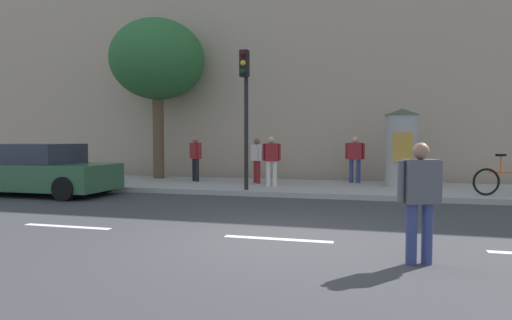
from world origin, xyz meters
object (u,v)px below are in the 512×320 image
object	(u,v)px
pedestrian_in_light_jacket	(271,157)
parked_car_red	(39,170)
street_tree	(158,60)
poster_column	(402,147)
traffic_light	(245,96)
pedestrian_in_red_top	(196,155)
pedestrian_with_backpack	(355,156)
pedestrian_tallest	(257,157)
pedestrian_with_bag	(420,194)
bicycle_leaning	(506,181)

from	to	relation	value
pedestrian_in_light_jacket	parked_car_red	size ratio (longest dim) A/B	0.36
street_tree	pedestrian_in_light_jacket	xyz separation A→B (m)	(4.77, -1.68, -3.50)
poster_column	pedestrian_in_light_jacket	world-z (taller)	poster_column
traffic_light	poster_column	bearing A→B (deg)	27.30
pedestrian_in_red_top	pedestrian_with_backpack	xyz separation A→B (m)	(5.42, 0.86, -0.00)
pedestrian_tallest	pedestrian_in_red_top	bearing A→B (deg)	177.86
pedestrian_with_bag	bicycle_leaning	bearing A→B (deg)	67.51
traffic_light	pedestrian_with_bag	distance (m)	7.68
pedestrian_in_light_jacket	street_tree	bearing A→B (deg)	160.61
bicycle_leaning	poster_column	bearing A→B (deg)	146.07
pedestrian_with_bag	pedestrian_in_light_jacket	bearing A→B (deg)	116.17
traffic_light	pedestrian_in_red_top	world-z (taller)	traffic_light
poster_column	pedestrian_with_backpack	bearing A→B (deg)	153.94
pedestrian_with_bag	pedestrian_in_light_jacket	xyz separation A→B (m)	(-3.66, 7.45, 0.15)
pedestrian_in_red_top	pedestrian_in_light_jacket	world-z (taller)	pedestrian_in_red_top
pedestrian_in_red_top	pedestrian_with_backpack	bearing A→B (deg)	9.02
bicycle_leaning	pedestrian_with_backpack	bearing A→B (deg)	148.80
street_tree	traffic_light	bearing A→B (deg)	-34.65
traffic_light	parked_car_red	world-z (taller)	traffic_light
traffic_light	street_tree	size ratio (longest dim) A/B	0.67
street_tree	bicycle_leaning	distance (m)	12.16
poster_column	pedestrian_with_bag	bearing A→B (deg)	-91.92
pedestrian_in_red_top	pedestrian_with_backpack	world-z (taller)	pedestrian_with_backpack
pedestrian_tallest	bicycle_leaning	world-z (taller)	pedestrian_tallest
parked_car_red	pedestrian_tallest	bearing A→B (deg)	31.57
pedestrian_with_bag	pedestrian_in_red_top	world-z (taller)	pedestrian_in_red_top
pedestrian_in_red_top	pedestrian_with_backpack	distance (m)	5.48
pedestrian_with_backpack	bicycle_leaning	bearing A→B (deg)	-31.20
pedestrian_tallest	bicycle_leaning	bearing A→B (deg)	-11.55
street_tree	bicycle_leaning	world-z (taller)	street_tree
pedestrian_with_bag	pedestrian_in_light_jacket	size ratio (longest dim) A/B	1.02
street_tree	parked_car_red	size ratio (longest dim) A/B	1.37
traffic_light	pedestrian_with_backpack	bearing A→B (deg)	45.10
street_tree	pedestrian_in_light_jacket	size ratio (longest dim) A/B	3.82
street_tree	pedestrian_with_backpack	bearing A→B (deg)	0.32
traffic_light	poster_column	size ratio (longest dim) A/B	1.64
pedestrian_with_bag	pedestrian_tallest	xyz separation A→B (m)	(-4.33, 8.22, 0.10)
poster_column	traffic_light	bearing A→B (deg)	-152.70
parked_car_red	pedestrian_in_light_jacket	bearing A→B (deg)	23.13
street_tree	pedestrian_with_bag	bearing A→B (deg)	-47.28
pedestrian_with_bag	bicycle_leaning	world-z (taller)	pedestrian_with_bag
pedestrian_in_light_jacket	bicycle_leaning	xyz separation A→B (m)	(6.46, -0.68, -0.53)
pedestrian_in_red_top	pedestrian_with_bag	bearing A→B (deg)	-51.61
street_tree	pedestrian_in_red_top	world-z (taller)	street_tree
street_tree	parked_car_red	world-z (taller)	street_tree
pedestrian_tallest	bicycle_leaning	xyz separation A→B (m)	(7.14, -1.46, -0.49)
traffic_light	pedestrian_tallest	world-z (taller)	traffic_light
street_tree	pedestrian_tallest	bearing A→B (deg)	-12.45
street_tree	parked_car_red	distance (m)	6.05
pedestrian_with_backpack	pedestrian_in_red_top	bearing A→B (deg)	-170.98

